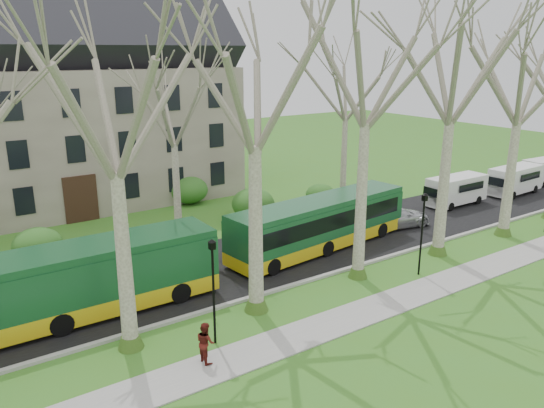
{
  "coord_description": "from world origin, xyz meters",
  "views": [
    {
      "loc": [
        -14.69,
        -17.82,
        11.23
      ],
      "look_at": [
        -0.54,
        3.0,
        3.93
      ],
      "focal_mm": 35.0,
      "sensor_mm": 36.0,
      "label": 1
    }
  ],
  "objects_px": {
    "bus_follow": "(320,223)",
    "van_b": "(515,180)",
    "sedan": "(395,217)",
    "bus_lead": "(67,284)",
    "pedestrian_b": "(205,342)",
    "van_a": "(456,191)"
  },
  "relations": [
    {
      "from": "bus_follow",
      "to": "van_b",
      "type": "bearing_deg",
      "value": -4.64
    },
    {
      "from": "van_b",
      "to": "bus_follow",
      "type": "bearing_deg",
      "value": 179.59
    },
    {
      "from": "sedan",
      "to": "bus_lead",
      "type": "bearing_deg",
      "value": 100.27
    },
    {
      "from": "pedestrian_b",
      "to": "sedan",
      "type": "bearing_deg",
      "value": -69.89
    },
    {
      "from": "van_b",
      "to": "pedestrian_b",
      "type": "bearing_deg",
      "value": -169.03
    },
    {
      "from": "van_a",
      "to": "pedestrian_b",
      "type": "relative_size",
      "value": 3.18
    },
    {
      "from": "pedestrian_b",
      "to": "van_a",
      "type": "bearing_deg",
      "value": -73.83
    },
    {
      "from": "van_b",
      "to": "pedestrian_b",
      "type": "xyz_separation_m",
      "value": [
        -31.8,
        -7.52,
        -0.33
      ]
    },
    {
      "from": "pedestrian_b",
      "to": "bus_follow",
      "type": "bearing_deg",
      "value": -59.99
    },
    {
      "from": "bus_lead",
      "to": "pedestrian_b",
      "type": "relative_size",
      "value": 8.31
    },
    {
      "from": "bus_follow",
      "to": "pedestrian_b",
      "type": "xyz_separation_m",
      "value": [
        -11.02,
        -6.82,
        -0.74
      ]
    },
    {
      "from": "bus_lead",
      "to": "van_b",
      "type": "relative_size",
      "value": 2.55
    },
    {
      "from": "bus_lead",
      "to": "sedan",
      "type": "distance_m",
      "value": 20.92
    },
    {
      "from": "bus_follow",
      "to": "van_b",
      "type": "height_order",
      "value": "bus_follow"
    },
    {
      "from": "bus_follow",
      "to": "van_a",
      "type": "xyz_separation_m",
      "value": [
        14.22,
        1.35,
        -0.43
      ]
    },
    {
      "from": "sedan",
      "to": "van_b",
      "type": "relative_size",
      "value": 0.95
    },
    {
      "from": "van_a",
      "to": "van_b",
      "type": "bearing_deg",
      "value": -5.25
    },
    {
      "from": "bus_follow",
      "to": "bus_lead",
      "type": "bearing_deg",
      "value": 175.89
    },
    {
      "from": "van_a",
      "to": "bus_follow",
      "type": "bearing_deg",
      "value": -174.17
    },
    {
      "from": "van_a",
      "to": "pedestrian_b",
      "type": "height_order",
      "value": "van_a"
    },
    {
      "from": "sedan",
      "to": "van_b",
      "type": "height_order",
      "value": "van_b"
    },
    {
      "from": "van_b",
      "to": "sedan",
      "type": "bearing_deg",
      "value": 179.56
    }
  ]
}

